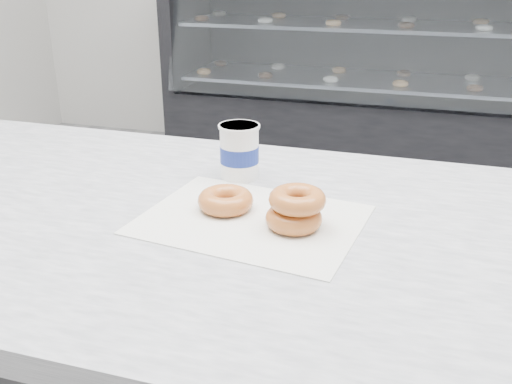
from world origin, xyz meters
TOP-DOWN VIEW (x-y plane):
  - display_case at (0.00, 2.12)m, footprint 2.40×0.74m
  - wax_paper at (0.11, -0.60)m, footprint 0.37×0.30m
  - donut_single at (0.06, -0.57)m, footprint 0.11×0.11m
  - donut_stack at (0.18, -0.60)m, footprint 0.10×0.10m
  - coffee_cup at (0.03, -0.42)m, footprint 0.08×0.08m

SIDE VIEW (x-z plane):
  - display_case at x=0.00m, z-range -0.13..1.12m
  - wax_paper at x=0.11m, z-range 0.90..0.90m
  - donut_single at x=0.06m, z-range 0.90..0.93m
  - donut_stack at x=0.18m, z-range 0.90..0.96m
  - coffee_cup at x=0.03m, z-range 0.90..1.00m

